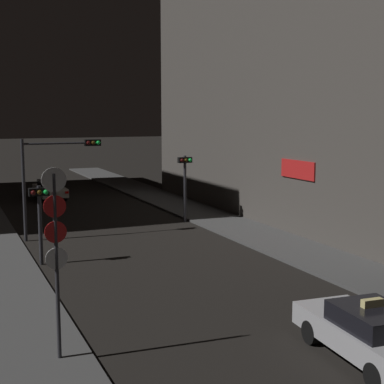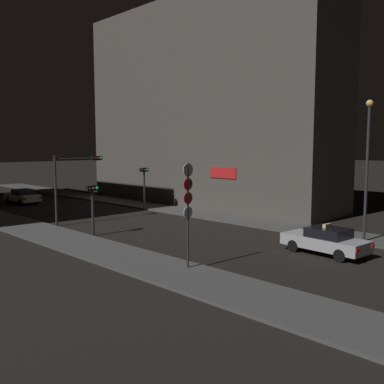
{
  "view_description": "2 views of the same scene",
  "coord_description": "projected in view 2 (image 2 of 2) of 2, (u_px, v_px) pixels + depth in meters",
  "views": [
    {
      "loc": [
        -7.91,
        -1.04,
        6.1
      ],
      "look_at": [
        0.73,
        18.5,
        3.15
      ],
      "focal_mm": 52.42,
      "sensor_mm": 36.0,
      "label": 1
    },
    {
      "loc": [
        -18.99,
        -1.26,
        5.62
      ],
      "look_at": [
        0.99,
        18.65,
        2.61
      ],
      "focal_mm": 40.29,
      "sensor_mm": 36.0,
      "label": 2
    }
  ],
  "objects": [
    {
      "name": "traffic_light_left_kerb",
      "position": [
        93.0,
        198.0,
        26.8
      ],
      "size": [
        0.8,
        0.42,
        3.26
      ],
      "color": "#2D2D33",
      "rests_on": "ground_plane"
    },
    {
      "name": "sidewalk_right",
      "position": [
        148.0,
        206.0,
        40.28
      ],
      "size": [
        3.27,
        63.64,
        0.12
      ],
      "primitive_type": "cube",
      "color": "#4C4C4C",
      "rests_on": "ground_plane"
    },
    {
      "name": "building_facade_right",
      "position": [
        204.0,
        105.0,
        41.12
      ],
      "size": [
        6.8,
        27.14,
        19.04
      ],
      "color": "#514C47",
      "rests_on": "ground_plane"
    },
    {
      "name": "traffic_light_overhead",
      "position": [
        74.0,
        174.0,
        31.04
      ],
      "size": [
        3.89,
        0.42,
        4.97
      ],
      "color": "#2D2D33",
      "rests_on": "ground_plane"
    },
    {
      "name": "taxi",
      "position": [
        326.0,
        240.0,
        22.38
      ],
      "size": [
        2.14,
        4.58,
        1.62
      ],
      "color": "#B7B7BC",
      "rests_on": "ground_plane"
    },
    {
      "name": "traffic_light_right_kerb",
      "position": [
        144.0,
        179.0,
        37.4
      ],
      "size": [
        0.8,
        0.42,
        3.82
      ],
      "color": "#2D2D33",
      "rests_on": "ground_plane"
    },
    {
      "name": "far_car",
      "position": [
        23.0,
        196.0,
        42.23
      ],
      "size": [
        1.88,
        4.48,
        1.42
      ],
      "color": "silver",
      "rests_on": "ground_plane"
    },
    {
      "name": "street_lamp_near_block",
      "position": [
        367.0,
        157.0,
        24.56
      ],
      "size": [
        0.41,
        0.41,
        8.1
      ],
      "color": "#2D2D33",
      "rests_on": "sidewalk_right"
    },
    {
      "name": "sign_pole_left",
      "position": [
        188.0,
        205.0,
        19.3
      ],
      "size": [
        0.59,
        0.1,
        4.75
      ],
      "color": "#2D2D33",
      "rests_on": "sidewalk_left"
    },
    {
      "name": "sidewalk_left",
      "position": [
        12.0,
        223.0,
        31.27
      ],
      "size": [
        3.27,
        63.64,
        0.12
      ],
      "primitive_type": "cube",
      "color": "#4C4C4C",
      "rests_on": "ground_plane"
    }
  ]
}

